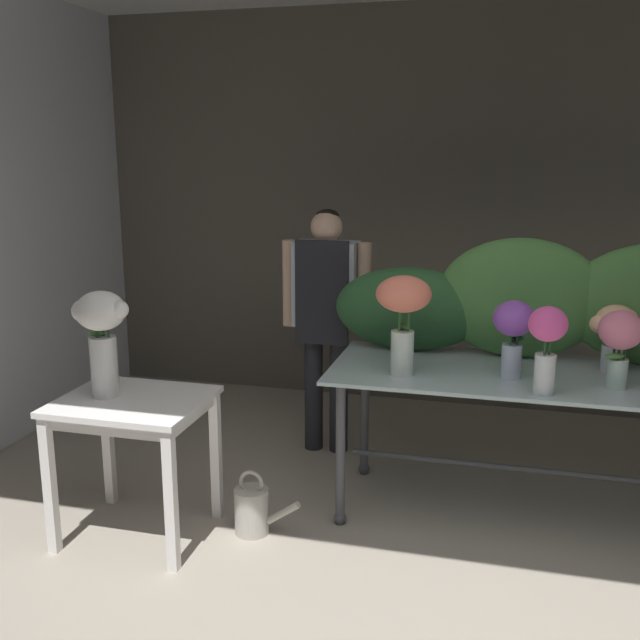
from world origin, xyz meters
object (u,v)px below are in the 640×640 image
(display_table_glass, at_px, (524,396))
(vase_white_roses_tall, at_px, (101,332))
(vase_coral_freesia, at_px, (403,309))
(watering_can, at_px, (253,510))
(vase_fuchsia_carnations, at_px, (547,342))
(side_table_white, at_px, (134,417))
(florist, at_px, (326,306))
(vase_violet_hydrangea, at_px, (513,330))
(vase_peach_roses, at_px, (615,331))
(vase_rosy_peonies, at_px, (620,339))

(display_table_glass, distance_m, vase_white_roses_tall, 2.18)
(vase_coral_freesia, distance_m, watering_can, 1.29)
(display_table_glass, height_order, vase_fuchsia_carnations, vase_fuchsia_carnations)
(side_table_white, bearing_deg, vase_white_roses_tall, -179.35)
(side_table_white, relative_size, watering_can, 2.09)
(vase_white_roses_tall, bearing_deg, vase_coral_freesia, 19.22)
(florist, relative_size, vase_white_roses_tall, 2.95)
(vase_violet_hydrangea, bearing_deg, vase_peach_roses, 24.69)
(display_table_glass, distance_m, side_table_white, 2.01)
(vase_violet_hydrangea, distance_m, vase_coral_freesia, 0.56)
(vase_fuchsia_carnations, relative_size, vase_coral_freesia, 0.82)
(side_table_white, height_order, florist, florist)
(side_table_white, height_order, watering_can, side_table_white)
(vase_violet_hydrangea, xyz_separation_m, vase_white_roses_tall, (-1.96, -0.59, 0.00))
(vase_rosy_peonies, relative_size, vase_fuchsia_carnations, 0.91)
(side_table_white, distance_m, vase_coral_freesia, 1.46)
(vase_rosy_peonies, xyz_separation_m, watering_can, (-1.74, -0.38, -0.93))
(vase_peach_roses, bearing_deg, side_table_white, -160.62)
(display_table_glass, distance_m, florist, 1.41)
(vase_fuchsia_carnations, height_order, vase_violet_hydrangea, vase_fuchsia_carnations)
(vase_fuchsia_carnations, bearing_deg, display_table_glass, 103.27)
(vase_fuchsia_carnations, bearing_deg, vase_coral_freesia, 168.58)
(florist, relative_size, vase_rosy_peonies, 4.10)
(florist, height_order, watering_can, florist)
(display_table_glass, xyz_separation_m, side_table_white, (-1.89, -0.68, -0.05))
(vase_rosy_peonies, height_order, vase_white_roses_tall, vase_white_roses_tall)
(vase_rosy_peonies, relative_size, vase_peach_roses, 1.08)
(side_table_white, distance_m, vase_fuchsia_carnations, 2.04)
(display_table_glass, relative_size, vase_white_roses_tall, 3.76)
(display_table_glass, height_order, vase_white_roses_tall, vase_white_roses_tall)
(florist, bearing_deg, vase_coral_freesia, -53.24)
(vase_rosy_peonies, relative_size, vase_violet_hydrangea, 0.97)
(vase_rosy_peonies, bearing_deg, vase_fuchsia_carnations, -152.00)
(florist, distance_m, watering_can, 1.43)
(display_table_glass, xyz_separation_m, watering_can, (-1.32, -0.53, -0.56))
(vase_fuchsia_carnations, bearing_deg, side_table_white, -169.85)
(side_table_white, distance_m, watering_can, 0.78)
(vase_peach_roses, distance_m, watering_can, 2.08)
(display_table_glass, relative_size, vase_rosy_peonies, 5.22)
(display_table_glass, height_order, vase_coral_freesia, vase_coral_freesia)
(vase_coral_freesia, bearing_deg, vase_peach_roses, 17.16)
(florist, distance_m, vase_fuchsia_carnations, 1.62)
(vase_peach_roses, bearing_deg, vase_fuchsia_carnations, -127.45)
(vase_peach_roses, xyz_separation_m, vase_white_roses_tall, (-2.47, -0.82, 0.03))
(vase_fuchsia_carnations, xyz_separation_m, vase_coral_freesia, (-0.69, 0.14, 0.09))
(vase_rosy_peonies, xyz_separation_m, vase_peach_roses, (0.01, 0.28, -0.03))
(display_table_glass, bearing_deg, vase_white_roses_tall, -161.41)
(vase_white_roses_tall, bearing_deg, display_table_glass, 18.59)
(florist, bearing_deg, side_table_white, -116.83)
(florist, xyz_separation_m, vase_fuchsia_carnations, (1.30, -0.96, 0.09))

